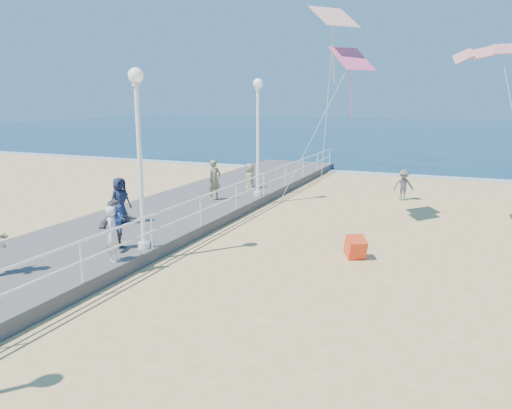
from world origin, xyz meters
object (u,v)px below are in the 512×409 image
at_px(toddler_held, 120,218).
at_px(spectator_5, 115,224).
at_px(woman_holding_toddler, 113,234).
at_px(beach_walker_c, 250,180).
at_px(lamp_post_mid, 139,141).
at_px(spectator_4, 120,201).
at_px(spectator_6, 214,180).
at_px(beach_walker_a, 404,185).
at_px(lamp_post_far, 258,125).
at_px(box_kite, 355,249).

height_order(toddler_held, spectator_5, toddler_held).
height_order(woman_holding_toddler, toddler_held, toddler_held).
height_order(woman_holding_toddler, beach_walker_c, woman_holding_toddler).
bearing_deg(lamp_post_mid, spectator_4, 139.04).
bearing_deg(spectator_4, beach_walker_c, 5.86).
bearing_deg(beach_walker_c, toddler_held, -20.62).
bearing_deg(lamp_post_mid, spectator_6, 100.80).
height_order(spectator_4, beach_walker_a, spectator_4).
bearing_deg(woman_holding_toddler, lamp_post_mid, -23.20).
distance_m(lamp_post_mid, toddler_held, 2.35).
relative_size(woman_holding_toddler, spectator_4, 0.93).
height_order(woman_holding_toddler, spectator_4, spectator_4).
height_order(lamp_post_far, toddler_held, lamp_post_far).
xyz_separation_m(lamp_post_mid, toddler_held, (0.10, -1.17, -2.04)).
height_order(spectator_5, beach_walker_a, spectator_5).
bearing_deg(spectator_6, woman_holding_toddler, -144.96).
xyz_separation_m(lamp_post_far, box_kite, (5.89, -6.31, -3.36)).
relative_size(woman_holding_toddler, box_kite, 2.62).
bearing_deg(lamp_post_far, spectator_4, -110.78).
bearing_deg(beach_walker_c, lamp_post_mid, -20.52).
height_order(toddler_held, spectator_6, spectator_6).
relative_size(beach_walker_a, beach_walker_c, 0.90).
distance_m(spectator_6, box_kite, 8.71).
bearing_deg(beach_walker_a, box_kite, -114.73).
height_order(lamp_post_mid, toddler_held, lamp_post_mid).
xyz_separation_m(lamp_post_far, beach_walker_c, (-1.10, 1.63, -2.83)).
distance_m(lamp_post_far, spectator_5, 9.74).
xyz_separation_m(spectator_6, box_kite, (7.29, -4.66, -0.99)).
bearing_deg(beach_walker_c, spectator_6, -31.73).
distance_m(spectator_5, box_kite, 7.34).
bearing_deg(toddler_held, spectator_6, -11.02).
distance_m(woman_holding_toddler, spectator_6, 8.78).
xyz_separation_m(lamp_post_far, toddler_held, (0.10, -10.17, -2.04)).
height_order(woman_holding_toddler, box_kite, woman_holding_toddler).
height_order(lamp_post_far, spectator_5, lamp_post_far).
height_order(spectator_6, beach_walker_a, spectator_6).
xyz_separation_m(lamp_post_far, spectator_4, (-2.57, -6.77, -2.42)).
xyz_separation_m(spectator_4, box_kite, (8.46, 0.46, -0.95)).
bearing_deg(lamp_post_mid, lamp_post_far, 90.00).
bearing_deg(woman_holding_toddler, spectator_4, 14.37).
relative_size(spectator_6, beach_walker_a, 1.18).
bearing_deg(toddler_held, woman_holding_toddler, 113.98).
bearing_deg(lamp_post_mid, toddler_held, -85.10).
height_order(lamp_post_mid, beach_walker_a, lamp_post_mid).
distance_m(toddler_held, beach_walker_c, 11.89).
bearing_deg(toddler_held, box_kite, -77.33).
relative_size(toddler_held, beach_walker_c, 0.44).
distance_m(spectator_4, box_kite, 8.52).
bearing_deg(beach_walker_c, lamp_post_far, 7.47).
bearing_deg(beach_walker_c, spectator_5, -24.42).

